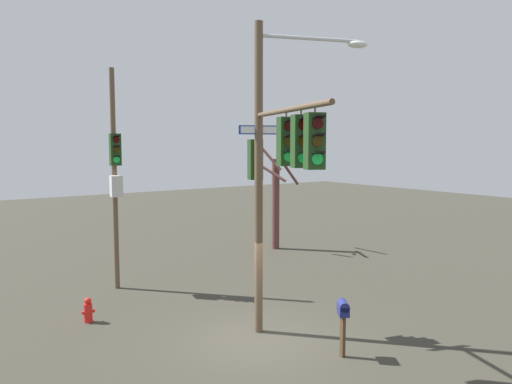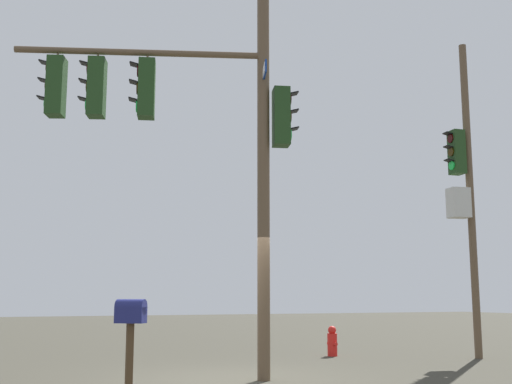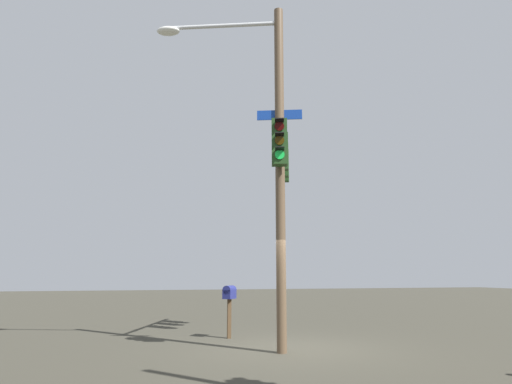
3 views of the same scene
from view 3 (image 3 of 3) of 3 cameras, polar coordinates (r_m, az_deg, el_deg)
The scene contains 3 objects.
ground_plane at distance 10.93m, azimuth 4.42°, elevation -19.62°, with size 80.00×80.00×0.00m, color #38362C.
main_signal_pole_assembly at distance 11.86m, azimuth 2.52°, elevation 5.42°, with size 4.61×5.00×8.38m.
mailbox at distance 12.54m, azimuth -3.46°, elevation -13.36°, with size 0.45×0.50×1.41m.
Camera 3 is at (3.45, 10.23, 1.73)m, focal length 30.90 mm.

